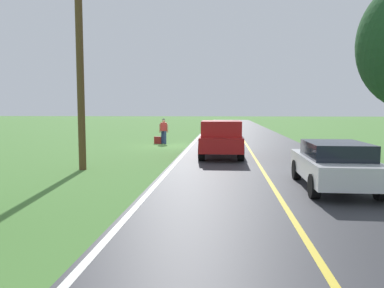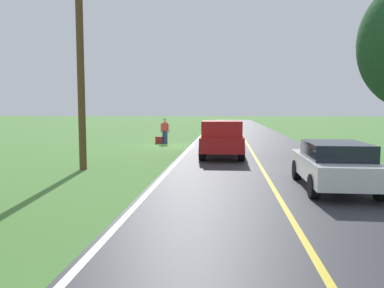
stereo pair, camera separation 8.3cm
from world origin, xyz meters
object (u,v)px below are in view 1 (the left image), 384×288
suitcase_carried (158,140)px  sedan_mid_oncoming (334,164)px  utility_pole_roadside (80,74)px  pickup_truck_passing (221,138)px  hitchhiker_walking (164,129)px

suitcase_carried → sedan_mid_oncoming: (-7.82, 14.16, 0.51)m
utility_pole_roadside → pickup_truck_passing: bearing=-140.1°
hitchhiker_walking → sedan_mid_oncoming: hitchhiker_walking is taller
suitcase_carried → sedan_mid_oncoming: size_ratio=0.11×
suitcase_carried → utility_pole_roadside: (0.99, 11.33, 3.48)m
pickup_truck_passing → utility_pole_roadside: bearing=39.9°
hitchhiker_walking → suitcase_carried: 0.85m
hitchhiker_walking → suitcase_carried: size_ratio=3.51×
hitchhiker_walking → utility_pole_roadside: (1.41, 11.40, 2.74)m
utility_pole_roadside → sedan_mid_oncoming: bearing=162.2°
pickup_truck_passing → utility_pole_roadside: 7.55m
hitchhiker_walking → sedan_mid_oncoming: 16.05m
pickup_truck_passing → utility_pole_roadside: (5.39, 4.51, 2.76)m
hitchhiker_walking → pickup_truck_passing: pickup_truck_passing is taller
hitchhiker_walking → pickup_truck_passing: bearing=120.0°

